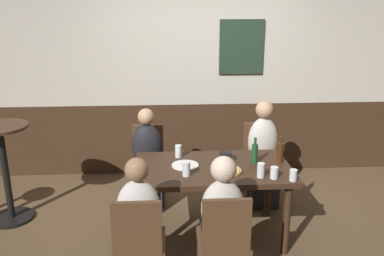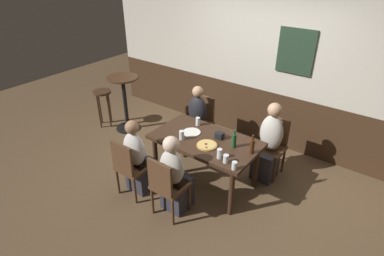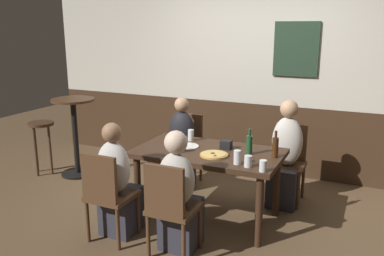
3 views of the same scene
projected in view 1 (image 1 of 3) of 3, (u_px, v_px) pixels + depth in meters
ground_plane at (211, 235)px, 4.03m from camera, size 12.00×12.00×0.00m
wall_back at (199, 77)px, 5.22m from camera, size 6.40×0.13×2.60m
dining_table at (212, 175)px, 3.84m from camera, size 1.48×0.85×0.74m
chair_right_far at (260, 157)px, 4.72m from camera, size 0.40×0.40×0.88m
chair_left_far at (148, 159)px, 4.64m from camera, size 0.40×0.40×0.88m
chair_mid_near at (224, 238)px, 3.08m from camera, size 0.40×0.40×0.88m
chair_left_near at (139, 241)px, 3.04m from camera, size 0.40×0.40×0.88m
person_right_far at (263, 161)px, 4.57m from camera, size 0.34×0.37×1.20m
person_left_far at (147, 167)px, 4.50m from camera, size 0.34×0.37×1.13m
person_mid_near at (221, 229)px, 3.25m from camera, size 0.34×0.37×1.12m
person_left_near at (140, 232)px, 3.21m from camera, size 0.34×0.37×1.12m
pizza at (226, 170)px, 3.69m from camera, size 0.28×0.28×0.03m
tumbler_short at (274, 173)px, 3.54m from camera, size 0.07×0.07×0.11m
highball_clear at (186, 170)px, 3.59m from camera, size 0.07×0.07×0.13m
pint_glass_stout at (261, 171)px, 3.56m from camera, size 0.07×0.07×0.13m
tumbler_water at (178, 152)px, 4.02m from camera, size 0.06×0.06×0.13m
pint_glass_amber at (293, 176)px, 3.49m from camera, size 0.07×0.07×0.10m
beer_bottle_green at (255, 153)px, 3.86m from camera, size 0.06×0.06×0.26m
beer_bottle_brown at (280, 152)px, 3.89m from camera, size 0.06×0.06×0.26m
plate_white_large at (185, 165)px, 3.82m from camera, size 0.26×0.26×0.01m
condiment_caddy at (226, 156)px, 3.93m from camera, size 0.11×0.09×0.09m
side_bar_table at (5, 166)px, 4.14m from camera, size 0.56×0.56×1.05m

